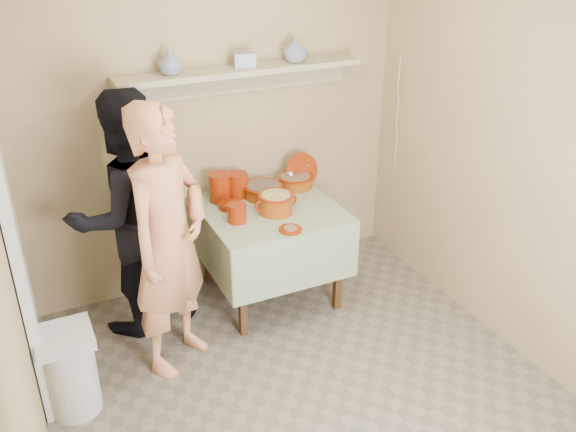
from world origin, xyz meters
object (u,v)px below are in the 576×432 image
person_cook (169,242)px  trash_bin (70,371)px  person_helper (128,215)px  serving_table (269,222)px  cazuela_rice (276,202)px

person_cook → trash_bin: bearing=157.6°
person_helper → trash_bin: 1.08m
person_helper → trash_bin: size_ratio=3.11×
trash_bin → serving_table: bearing=21.7°
serving_table → trash_bin: 1.72m
person_cook → serving_table: 0.99m
serving_table → cazuela_rice: bearing=-84.7°
serving_table → person_cook: bearing=-153.6°
person_cook → trash_bin: person_cook is taller
person_cook → serving_table: person_cook is taller
serving_table → cazuela_rice: (0.01, -0.10, 0.20)m
serving_table → person_helper: bearing=174.9°
person_helper → person_cook: bearing=91.5°
person_cook → serving_table: bearing=-11.6°
person_cook → person_helper: size_ratio=1.02×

